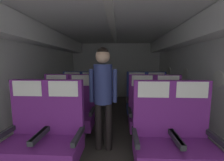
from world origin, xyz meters
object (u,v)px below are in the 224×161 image
at_px(seat_a_left_aisle, 62,135).
at_px(flight_attendant, 103,88).
at_px(seat_c_left_aisle, 90,100).
at_px(seat_b_right_window, 142,112).
at_px(seat_b_right_aisle, 168,113).
at_px(seat_a_right_aisle, 193,138).
at_px(seat_c_right_aisle, 156,100).
at_px(seat_c_right_window, 137,100).
at_px(seat_b_left_window, 56,111).
at_px(seat_b_left_aisle, 81,111).
at_px(seat_a_right_window, 153,137).
at_px(seat_a_left_window, 26,134).
at_px(seat_c_left_window, 72,99).

xyz_separation_m(seat_a_left_aisle, flight_attendant, (0.47, 0.48, 0.52)).
bearing_deg(seat_c_left_aisle, seat_b_right_window, -36.47).
relative_size(seat_b_right_window, flight_attendant, 0.72).
bearing_deg(flight_attendant, seat_b_right_aisle, 25.17).
bearing_deg(seat_a_left_aisle, seat_a_right_aisle, 0.55).
bearing_deg(seat_c_right_aisle, seat_c_right_window, -176.92).
xyz_separation_m(seat_b_left_window, seat_b_left_aisle, (0.49, 0.00, 0.00)).
relative_size(seat_a_right_aisle, flight_attendant, 0.72).
distance_m(seat_a_left_aisle, seat_c_right_window, 2.07).
height_order(seat_a_right_window, seat_c_right_window, same).
height_order(seat_a_left_aisle, seat_c_right_window, same).
relative_size(seat_a_left_aisle, seat_a_right_window, 1.00).
relative_size(seat_a_left_window, seat_c_right_aisle, 1.00).
relative_size(seat_b_left_aisle, seat_c_left_window, 1.00).
relative_size(seat_a_left_window, seat_b_left_window, 1.00).
bearing_deg(seat_c_right_window, seat_a_left_aisle, -123.34).
xyz_separation_m(seat_c_left_window, seat_c_left_aisle, (0.46, -0.02, 0.00)).
height_order(seat_a_left_window, seat_a_right_window, same).
distance_m(seat_b_right_window, seat_c_left_window, 1.82).
distance_m(seat_a_left_window, seat_b_left_aisle, 1.01).
relative_size(seat_a_left_window, seat_c_left_aisle, 1.00).
bearing_deg(seat_a_right_aisle, flight_attendant, 157.84).
bearing_deg(seat_b_left_aisle, seat_a_right_window, -37.72).
distance_m(seat_b_left_window, seat_b_right_window, 1.62).
xyz_separation_m(seat_a_left_aisle, seat_c_left_window, (-0.47, 1.75, 0.00)).
height_order(seat_a_right_aisle, seat_b_right_aisle, same).
xyz_separation_m(seat_a_right_window, seat_c_left_window, (-1.61, 1.75, 0.00)).
relative_size(seat_b_left_aisle, flight_attendant, 0.72).
xyz_separation_m(seat_b_right_window, seat_c_right_window, (0.00, 0.84, 0.00)).
bearing_deg(seat_a_left_aisle, seat_a_right_window, 0.39).
xyz_separation_m(seat_c_right_window, flight_attendant, (-0.67, -1.25, 0.52)).
xyz_separation_m(seat_a_left_aisle, seat_a_right_aisle, (1.61, 0.02, 0.00)).
distance_m(seat_b_left_window, seat_b_right_aisle, 2.09).
bearing_deg(seat_b_left_aisle, seat_b_right_aisle, -0.52).
relative_size(seat_a_right_aisle, seat_c_right_aisle, 1.00).
bearing_deg(seat_a_left_window, seat_b_left_aisle, 61.65).
xyz_separation_m(seat_a_right_aisle, seat_b_left_window, (-2.10, 0.87, 0.00)).
xyz_separation_m(seat_c_left_aisle, seat_c_right_aisle, (1.62, 0.02, 0.00)).
height_order(seat_c_left_aisle, seat_c_right_aisle, same).
distance_m(seat_a_right_aisle, seat_c_left_aisle, 2.36).
bearing_deg(seat_a_right_window, flight_attendant, 144.84).
relative_size(seat_b_left_window, seat_c_left_aisle, 1.00).
height_order(seat_a_right_aisle, seat_a_right_window, same).
relative_size(seat_b_right_aisle, seat_c_left_aisle, 1.00).
bearing_deg(seat_b_left_aisle, seat_c_left_window, 118.53).
height_order(seat_b_left_aisle, seat_c_right_window, same).
relative_size(seat_a_left_window, seat_a_left_aisle, 1.00).
distance_m(seat_a_left_aisle, seat_a_right_window, 1.14).
relative_size(seat_a_left_aisle, seat_a_right_aisle, 1.00).
bearing_deg(seat_a_left_aisle, seat_c_left_aisle, 90.28).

